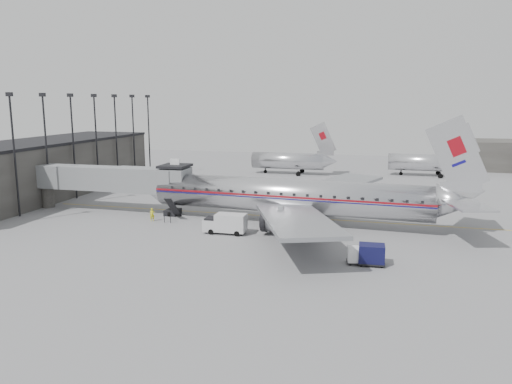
# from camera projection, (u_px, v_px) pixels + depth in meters

# --- Properties ---
(ground) EXTENTS (160.00, 160.00, 0.00)m
(ground) POSITION_uv_depth(u_px,v_px,m) (235.00, 226.00, 57.44)
(ground) COLOR slate
(ground) RESTS_ON ground
(terminal) EXTENTS (12.00, 46.00, 8.00)m
(terminal) POSITION_uv_depth(u_px,v_px,m) (37.00, 170.00, 74.68)
(terminal) COLOR #363531
(terminal) RESTS_ON ground
(apron_line) EXTENTS (60.00, 0.15, 0.01)m
(apron_line) POSITION_uv_depth(u_px,v_px,m) (272.00, 216.00, 62.40)
(apron_line) COLOR gold
(apron_line) RESTS_ON ground
(jet_bridge) EXTENTS (21.00, 6.20, 7.10)m
(jet_bridge) POSITION_uv_depth(u_px,v_px,m) (119.00, 180.00, 64.31)
(jet_bridge) COLOR slate
(jet_bridge) RESTS_ON ground
(floodlight_masts) EXTENTS (0.90, 42.25, 15.25)m
(floodlight_masts) POSITION_uv_depth(u_px,v_px,m) (85.00, 140.00, 75.12)
(floodlight_masts) COLOR black
(floodlight_masts) RESTS_ON ground
(distant_aircraft_near) EXTENTS (16.39, 3.20, 10.26)m
(distant_aircraft_near) POSITION_uv_depth(u_px,v_px,m) (289.00, 160.00, 97.34)
(distant_aircraft_near) COLOR silver
(distant_aircraft_near) RESTS_ON ground
(distant_aircraft_mid) EXTENTS (16.39, 3.20, 10.26)m
(distant_aircraft_mid) POSITION_uv_depth(u_px,v_px,m) (427.00, 162.00, 94.69)
(distant_aircraft_mid) COLOR silver
(distant_aircraft_mid) RESTS_ON ground
(airliner) EXTENTS (40.93, 37.85, 12.94)m
(airliner) POSITION_uv_depth(u_px,v_px,m) (296.00, 197.00, 58.02)
(airliner) COLOR silver
(airliner) RESTS_ON ground
(service_van) EXTENTS (4.67, 1.91, 2.19)m
(service_van) POSITION_uv_depth(u_px,v_px,m) (226.00, 223.00, 54.15)
(service_van) COLOR #B8B8BB
(service_van) RESTS_ON ground
(baggage_cart_navy) EXTENTS (2.42, 1.88, 1.84)m
(baggage_cart_navy) POSITION_uv_depth(u_px,v_px,m) (372.00, 254.00, 43.85)
(baggage_cart_navy) COLOR #0D0E37
(baggage_cart_navy) RESTS_ON ground
(baggage_cart_white) EXTENTS (2.09, 1.70, 1.49)m
(baggage_cart_white) POSITION_uv_depth(u_px,v_px,m) (358.00, 255.00, 44.18)
(baggage_cart_white) COLOR silver
(baggage_cart_white) RESTS_ON ground
(ramp_worker) EXTENTS (0.69, 0.61, 1.58)m
(ramp_worker) POSITION_uv_depth(u_px,v_px,m) (152.00, 215.00, 59.76)
(ramp_worker) COLOR yellow
(ramp_worker) RESTS_ON ground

